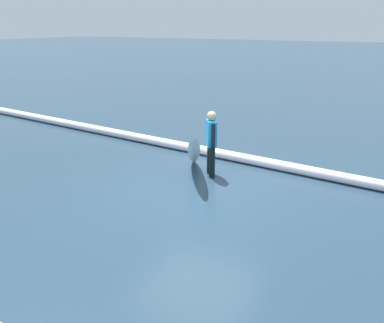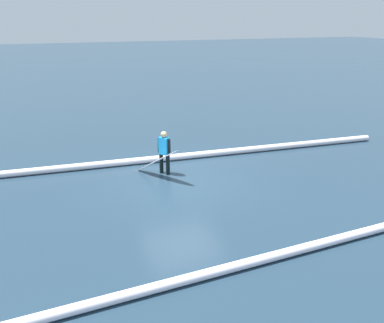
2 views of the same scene
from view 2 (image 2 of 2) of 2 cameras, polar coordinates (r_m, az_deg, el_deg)
name	(u,v)px [view 2 (image 2 of 2)]	position (r m, az deg, el deg)	size (l,w,h in m)	color
ground_plane	(181,183)	(12.78, -1.67, -3.22)	(154.01, 154.01, 0.00)	#203546
surfer	(164,150)	(13.28, -4.12, 1.66)	(0.36, 0.47, 1.54)	black
surfboard	(157,161)	(13.06, -5.14, 0.14)	(1.22, 1.90, 1.25)	white
wave_crest_foreground	(130,162)	(14.49, -9.16, -0.01)	(0.24, 0.24, 21.03)	white
wave_crest_midground	(288,252)	(9.33, 14.06, -12.89)	(0.22, 0.22, 24.91)	white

